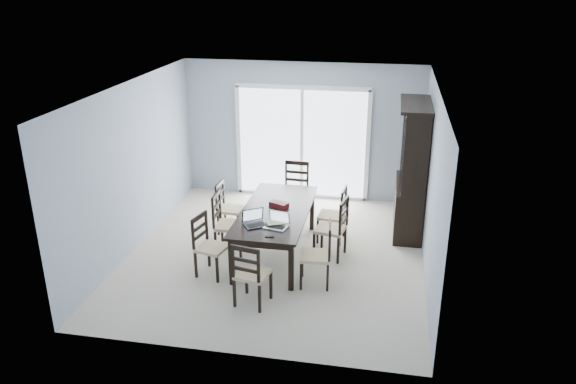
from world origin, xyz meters
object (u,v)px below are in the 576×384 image
chair_left_far (226,202)px  chair_end_near (249,269)px  chair_right_near (322,248)px  chair_end_far (296,184)px  laptop_dark (256,222)px  chair_right_mid (337,222)px  chair_left_near (206,239)px  dining_table (276,214)px  hot_tub (274,158)px  china_hutch (412,171)px  game_box (279,204)px  laptop_silver (276,224)px  chair_left_mid (224,217)px  cell_phone (269,236)px  chair_right_far (337,209)px

chair_left_far → chair_end_near: size_ratio=0.95×
chair_left_far → chair_right_near: (1.80, -1.43, 0.04)m
chair_left_far → chair_end_far: 1.33m
laptop_dark → chair_right_mid: bearing=-1.6°
chair_left_near → laptop_dark: bearing=115.7°
dining_table → chair_right_mid: 0.93m
chair_right_near → hot_tub: size_ratio=0.63×
china_hutch → game_box: size_ratio=7.70×
china_hutch → laptop_silver: china_hutch is taller
china_hutch → laptop_silver: size_ratio=6.22×
chair_right_near → laptop_silver: (-0.67, 0.14, 0.23)m
china_hutch → chair_end_far: size_ratio=1.89×
chair_left_near → chair_right_near: size_ratio=0.97×
dining_table → china_hutch: (2.02, 1.25, 0.40)m
chair_left_mid → chair_right_near: 1.74m
chair_right_near → dining_table: bearing=40.5°
chair_left_near → laptop_silver: bearing=111.6°
china_hutch → chair_left_far: china_hutch is taller
chair_left_near → cell_phone: (0.96, -0.16, 0.20)m
chair_end_far → game_box: chair_end_far is taller
dining_table → chair_end_near: bearing=-91.4°
chair_right_mid → chair_right_far: size_ratio=1.05×
laptop_dark → game_box: bearing=42.2°
chair_left_near → laptop_silver: chair_left_near is taller
chair_left_mid → laptop_silver: (0.93, -0.54, 0.20)m
chair_left_near → cell_phone: bearing=94.2°
chair_right_mid → laptop_silver: size_ratio=3.17×
chair_left_far → dining_table: bearing=58.9°
laptop_dark → chair_end_near: bearing=-116.4°
chair_right_near → chair_left_near: bearing=83.8°
chair_right_near → laptop_dark: chair_right_near is taller
chair_left_far → chair_right_mid: bearing=75.7°
chair_right_near → cell_phone: bearing=96.3°
chair_left_far → chair_right_mid: (1.91, -0.59, 0.06)m
chair_left_mid → chair_right_mid: bearing=93.4°
dining_table → chair_right_far: size_ratio=2.07×
chair_left_mid → chair_right_near: bearing=65.1°
chair_right_near → laptop_silver: 0.73m
chair_right_mid → cell_phone: chair_right_mid is taller
chair_right_near → chair_right_mid: bearing=-13.8°
china_hutch → game_box: china_hutch is taller
chair_left_mid → cell_phone: chair_left_mid is taller
chair_left_mid → game_box: size_ratio=4.00×
chair_right_near → chair_end_near: chair_right_near is taller
game_box → laptop_silver: bearing=-81.8°
laptop_dark → chair_right_far: bearing=16.5°
china_hutch → game_box: (-2.00, -1.12, -0.29)m
chair_right_mid → cell_phone: 1.30m
chair_right_mid → chair_right_far: chair_right_mid is taller
chair_right_far → china_hutch: bearing=-57.1°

